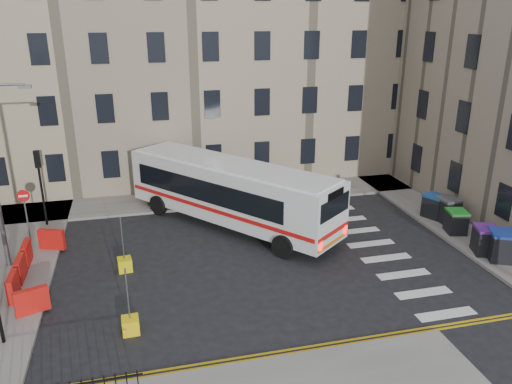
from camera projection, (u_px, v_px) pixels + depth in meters
name	position (u px, v px, depth m)	size (l,w,h in m)	color
ground	(297.00, 256.00, 23.65)	(120.00, 120.00, 0.00)	black
pavement_north	(158.00, 203.00, 30.13)	(36.00, 3.20, 0.15)	slate
pavement_east	(421.00, 208.00, 29.32)	(2.40, 26.00, 0.15)	slate
terrace_north	(128.00, 49.00, 33.31)	(38.30, 10.80, 17.20)	tan
traffic_light_nw	(40.00, 176.00, 25.90)	(0.28, 0.22, 4.10)	black
no_entry_north	(25.00, 205.00, 24.23)	(0.60, 0.08, 3.00)	#595B5E
roadworks_barriers	(29.00, 268.00, 21.21)	(1.66, 6.26, 1.00)	red
bus	(230.00, 191.00, 26.49)	(9.97, 11.63, 3.42)	silver
wheelie_bin_a	(501.00, 245.00, 22.81)	(1.51, 1.58, 1.38)	black
wheelie_bin_b	(486.00, 240.00, 23.44)	(1.37, 1.47, 1.31)	black
wheelie_bin_c	(456.00, 221.00, 25.66)	(1.16, 1.27, 1.20)	black
wheelie_bin_d	(447.00, 209.00, 27.07)	(1.14, 1.28, 1.33)	black
wheelie_bin_e	(435.00, 206.00, 27.61)	(1.40, 1.47, 1.28)	black
bollard_yellow	(125.00, 265.00, 22.22)	(0.60, 0.60, 0.60)	#D7C90B
bollard_chevron	(131.00, 325.00, 17.89)	(0.60, 0.60, 0.60)	yellow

